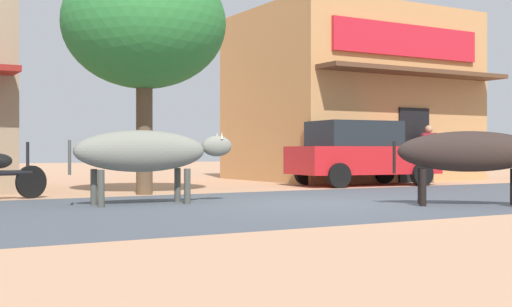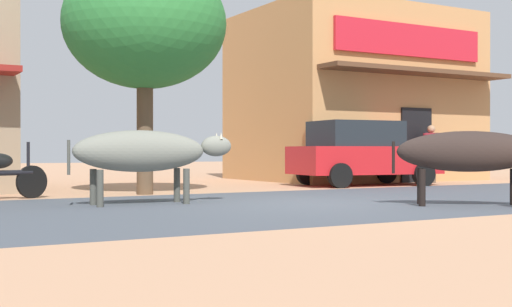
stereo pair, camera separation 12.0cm
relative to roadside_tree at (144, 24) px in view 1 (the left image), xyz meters
name	(u,v)px [view 1 (the left image)]	position (x,y,z in m)	size (l,w,h in m)	color
ground	(312,203)	(1.70, -3.54, -3.47)	(80.00, 80.00, 0.00)	tan
asphalt_road	(312,203)	(1.70, -3.54, -3.47)	(72.00, 6.30, 0.00)	#474D57
storefront_right_club	(350,98)	(8.29, 3.90, -0.92)	(6.51, 6.06, 5.10)	tan
roadside_tree	(144,24)	(0.00, 0.00, 0.00)	(3.33, 3.33, 4.83)	brown
parked_hatchback_car	(360,153)	(6.07, 0.62, -2.63)	(3.89, 2.14, 1.64)	red
cow_near_brown	(145,152)	(-0.93, -2.48, -2.59)	(2.84, 0.77, 1.23)	slate
cow_far_dark	(474,152)	(3.60, -5.39, -2.60)	(2.45, 2.12, 1.21)	#2F2420
pedestrian_by_shop	(429,149)	(8.73, 0.91, -2.53)	(0.47, 0.61, 1.60)	brown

